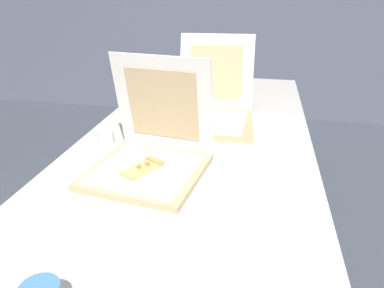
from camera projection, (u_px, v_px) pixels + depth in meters
table at (195, 150)px, 1.49m from camera, size 0.95×2.22×0.73m
pizza_box_front at (151, 156)px, 1.22m from camera, size 0.41×0.42×0.38m
pizza_box_middle at (213, 110)px, 1.66m from camera, size 0.40×0.51×0.37m
cup_white_mid at (140, 121)px, 1.60m from camera, size 0.06×0.06×0.06m
cup_white_far at (155, 107)px, 1.78m from camera, size 0.06×0.06×0.06m
cup_white_near_center at (106, 138)px, 1.43m from camera, size 0.06×0.06×0.06m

